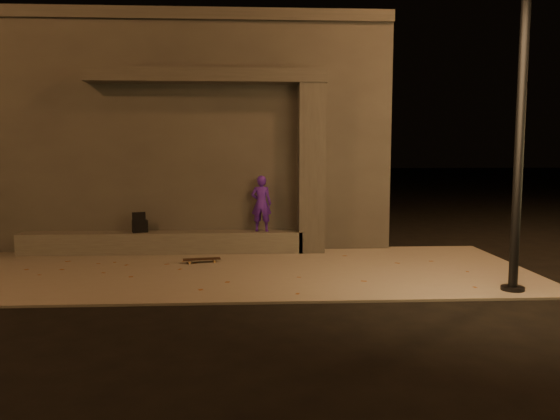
{
  "coord_description": "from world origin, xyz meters",
  "views": [
    {
      "loc": [
        0.4,
        -7.95,
        2.24
      ],
      "look_at": [
        0.94,
        2.0,
        1.14
      ],
      "focal_mm": 35.0,
      "sensor_mm": 36.0,
      "label": 1
    }
  ],
  "objects": [
    {
      "name": "sidewalk",
      "position": [
        0.0,
        2.0,
        0.02
      ],
      "size": [
        11.0,
        4.4,
        0.04
      ],
      "primitive_type": "cube",
      "color": "slate",
      "rests_on": "ground"
    },
    {
      "name": "street_lamp_0",
      "position": [
        4.52,
        0.25,
        4.21
      ],
      "size": [
        0.36,
        0.36,
        7.45
      ],
      "color": "black",
      "rests_on": "ground"
    },
    {
      "name": "ledge",
      "position": [
        -1.5,
        3.75,
        0.27
      ],
      "size": [
        6.0,
        0.55,
        0.45
      ],
      "primitive_type": "cube",
      "color": "#514F49",
      "rests_on": "sidewalk"
    },
    {
      "name": "building",
      "position": [
        -1.0,
        6.49,
        2.61
      ],
      "size": [
        9.0,
        5.1,
        5.22
      ],
      "color": "#3D3937",
      "rests_on": "ground"
    },
    {
      "name": "canopy",
      "position": [
        -0.5,
        3.8,
        3.78
      ],
      "size": [
        5.0,
        0.7,
        0.28
      ],
      "primitive_type": "cube",
      "color": "#3D3937",
      "rests_on": "column"
    },
    {
      "name": "column",
      "position": [
        1.7,
        3.75,
        1.84
      ],
      "size": [
        0.55,
        0.55,
        3.6
      ],
      "primitive_type": "cube",
      "color": "#3D3937",
      "rests_on": "sidewalk"
    },
    {
      "name": "skateboard",
      "position": [
        -0.57,
        2.65,
        0.11
      ],
      "size": [
        0.75,
        0.31,
        0.08
      ],
      "rotation": [
        0.0,
        0.0,
        0.18
      ],
      "color": "black",
      "rests_on": "sidewalk"
    },
    {
      "name": "skateboarder",
      "position": [
        0.63,
        3.75,
        1.09
      ],
      "size": [
        0.49,
        0.36,
        1.21
      ],
      "primitive_type": "imported",
      "rotation": [
        0.0,
        0.0,
        2.96
      ],
      "color": "#4519A7",
      "rests_on": "ledge"
    },
    {
      "name": "ground",
      "position": [
        0.0,
        0.0,
        0.0
      ],
      "size": [
        120.0,
        120.0,
        0.0
      ],
      "primitive_type": "plane",
      "color": "black",
      "rests_on": "ground"
    },
    {
      "name": "backpack",
      "position": [
        -1.97,
        3.75,
        0.64
      ],
      "size": [
        0.36,
        0.29,
        0.44
      ],
      "rotation": [
        0.0,
        0.0,
        0.34
      ],
      "color": "black",
      "rests_on": "ledge"
    }
  ]
}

